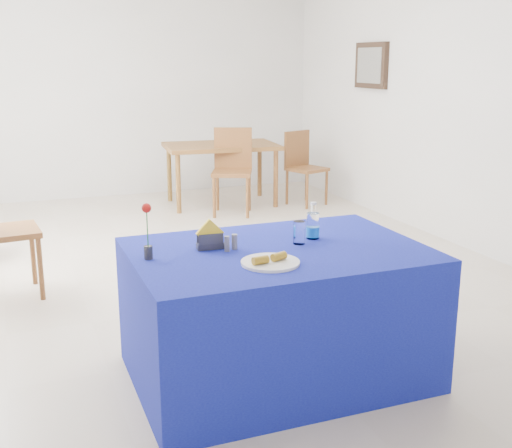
% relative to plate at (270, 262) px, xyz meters
% --- Properties ---
extents(floor, '(7.00, 7.00, 0.00)m').
position_rel_plate_xyz_m(floor, '(0.35, 2.17, -0.77)').
color(floor, beige).
rests_on(floor, ground).
extents(room_shell, '(7.00, 7.00, 7.00)m').
position_rel_plate_xyz_m(room_shell, '(0.35, 2.17, 0.98)').
color(room_shell, silver).
rests_on(room_shell, ground).
extents(picture_frame, '(0.06, 0.64, 0.52)m').
position_rel_plate_xyz_m(picture_frame, '(2.82, 3.77, 0.93)').
color(picture_frame, black).
rests_on(picture_frame, room_shell).
extents(picture_art, '(0.02, 0.52, 0.40)m').
position_rel_plate_xyz_m(picture_art, '(2.80, 3.77, 0.93)').
color(picture_art, '#998C66').
rests_on(picture_art, room_shell).
extents(plate, '(0.30, 0.30, 0.01)m').
position_rel_plate_xyz_m(plate, '(0.00, 0.00, 0.00)').
color(plate, white).
rests_on(plate, blue_table).
extents(drinking_glass, '(0.07, 0.07, 0.13)m').
position_rel_plate_xyz_m(drinking_glass, '(0.29, 0.28, 0.06)').
color(drinking_glass, white).
rests_on(drinking_glass, blue_table).
extents(salt_shaker, '(0.03, 0.03, 0.08)m').
position_rel_plate_xyz_m(salt_shaker, '(-0.13, 0.29, 0.04)').
color(salt_shaker, slate).
rests_on(salt_shaker, blue_table).
extents(pepper_shaker, '(0.03, 0.03, 0.08)m').
position_rel_plate_xyz_m(pepper_shaker, '(-0.08, 0.31, 0.04)').
color(pepper_shaker, slate).
rests_on(pepper_shaker, blue_table).
extents(blue_table, '(1.60, 1.10, 0.76)m').
position_rel_plate_xyz_m(blue_table, '(0.14, 0.24, -0.39)').
color(blue_table, navy).
rests_on(blue_table, floor).
extents(water_bottle, '(0.08, 0.08, 0.21)m').
position_rel_plate_xyz_m(water_bottle, '(0.41, 0.36, 0.06)').
color(water_bottle, white).
rests_on(water_bottle, blue_table).
extents(napkin_holder, '(0.16, 0.07, 0.17)m').
position_rel_plate_xyz_m(napkin_holder, '(-0.21, 0.37, 0.04)').
color(napkin_holder, '#35353A').
rests_on(napkin_holder, blue_table).
extents(rose_vase, '(0.05, 0.05, 0.30)m').
position_rel_plate_xyz_m(rose_vase, '(-0.56, 0.31, 0.14)').
color(rose_vase, '#232328').
rests_on(rose_vase, blue_table).
extents(oak_table, '(1.43, 0.99, 0.76)m').
position_rel_plate_xyz_m(oak_table, '(1.27, 4.65, -0.09)').
color(oak_table, brown).
rests_on(oak_table, floor).
extents(chair_bg_left, '(0.59, 0.59, 1.00)m').
position_rel_plate_xyz_m(chair_bg_left, '(1.24, 4.16, -0.19)').
color(chair_bg_left, brown).
rests_on(chair_bg_left, floor).
extents(chair_bg_right, '(0.52, 0.52, 0.91)m').
position_rel_plate_xyz_m(chair_bg_right, '(2.22, 4.31, -0.24)').
color(chair_bg_right, brown).
rests_on(chair_bg_right, floor).
extents(banana_pieces, '(0.20, 0.09, 0.04)m').
position_rel_plate_xyz_m(banana_pieces, '(-0.01, -0.01, 0.03)').
color(banana_pieces, gold).
rests_on(banana_pieces, plate).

